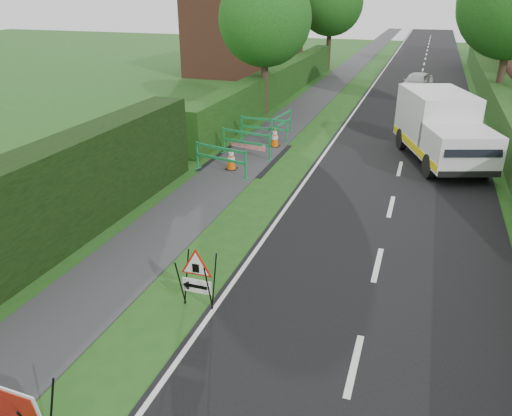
# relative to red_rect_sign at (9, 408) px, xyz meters

# --- Properties ---
(ground) EXTENTS (120.00, 120.00, 0.00)m
(ground) POSITION_rel_red_rect_sign_xyz_m (1.79, 1.99, -0.54)
(ground) COLOR #1F4E16
(ground) RESTS_ON ground
(road_surface) EXTENTS (6.00, 90.00, 0.02)m
(road_surface) POSITION_rel_red_rect_sign_xyz_m (4.29, 36.99, -0.54)
(road_surface) COLOR black
(road_surface) RESTS_ON ground
(footpath) EXTENTS (2.00, 90.00, 0.02)m
(footpath) POSITION_rel_red_rect_sign_xyz_m (-1.21, 36.99, -0.54)
(footpath) COLOR #2D2D30
(footpath) RESTS_ON ground
(hedge_west_far) EXTENTS (1.00, 24.00, 1.80)m
(hedge_west_far) POSITION_rel_red_rect_sign_xyz_m (-3.21, 23.99, -0.54)
(hedge_west_far) COLOR #14380F
(hedge_west_far) RESTS_ON ground
(hedge_east) EXTENTS (1.20, 50.00, 1.50)m
(hedge_east) POSITION_rel_red_rect_sign_xyz_m (8.29, 17.99, -0.54)
(hedge_east) COLOR #14380F
(hedge_east) RESTS_ON ground
(house_west) EXTENTS (7.50, 7.40, 7.88)m
(house_west) POSITION_rel_red_rect_sign_xyz_m (-8.21, 31.99, 2.35)
(house_west) COLOR brown
(house_west) RESTS_ON ground
(tree_nw) EXTENTS (4.40, 4.40, 6.70)m
(tree_nw) POSITION_rel_red_rect_sign_xyz_m (-2.81, 19.99, 3.94)
(tree_nw) COLOR #2D2116
(tree_nw) RESTS_ON ground
(tree_fw) EXTENTS (4.80, 4.80, 7.24)m
(tree_fw) POSITION_rel_red_rect_sign_xyz_m (-2.81, 35.99, 4.28)
(tree_fw) COLOR #2D2116
(tree_fw) RESTS_ON ground
(tree_fe) EXTENTS (4.20, 4.20, 6.33)m
(tree_fe) POSITION_rel_red_rect_sign_xyz_m (8.19, 39.99, 3.68)
(tree_fe) COLOR #2D2116
(tree_fe) RESTS_ON ground
(red_rect_sign) EXTENTS (1.14, 0.71, 0.95)m
(red_rect_sign) POSITION_rel_red_rect_sign_xyz_m (0.00, 0.00, 0.00)
(red_rect_sign) COLOR black
(red_rect_sign) RESTS_ON ground
(triangle_sign) EXTENTS (0.75, 0.75, 1.10)m
(triangle_sign) POSITION_rel_red_rect_sign_xyz_m (1.07, 3.68, 0.22)
(triangle_sign) COLOR black
(triangle_sign) RESTS_ON ground
(works_van) EXTENTS (3.64, 5.59, 2.39)m
(works_van) POSITION_rel_red_rect_sign_xyz_m (5.50, 14.90, 0.72)
(works_van) COLOR silver
(works_van) RESTS_ON ground
(traffic_cone_0) EXTENTS (0.38, 0.38, 0.79)m
(traffic_cone_0) POSITION_rel_red_rect_sign_xyz_m (6.89, 14.11, -0.15)
(traffic_cone_0) COLOR black
(traffic_cone_0) RESTS_ON ground
(traffic_cone_1) EXTENTS (0.38, 0.38, 0.79)m
(traffic_cone_1) POSITION_rel_red_rect_sign_xyz_m (6.98, 15.83, -0.15)
(traffic_cone_1) COLOR black
(traffic_cone_1) RESTS_ON ground
(traffic_cone_2) EXTENTS (0.38, 0.38, 0.79)m
(traffic_cone_2) POSITION_rel_red_rect_sign_xyz_m (6.92, 18.43, -0.15)
(traffic_cone_2) COLOR black
(traffic_cone_2) RESTS_ON ground
(traffic_cone_3) EXTENTS (0.38, 0.38, 0.79)m
(traffic_cone_3) POSITION_rel_red_rect_sign_xyz_m (-1.28, 11.56, -0.15)
(traffic_cone_3) COLOR black
(traffic_cone_3) RESTS_ON ground
(traffic_cone_4) EXTENTS (0.38, 0.38, 0.79)m
(traffic_cone_4) POSITION_rel_red_rect_sign_xyz_m (-0.64, 14.67, -0.15)
(traffic_cone_4) COLOR black
(traffic_cone_4) RESTS_ON ground
(ped_barrier_0) EXTENTS (2.08, 0.82, 1.00)m
(ped_barrier_0) POSITION_rel_red_rect_sign_xyz_m (-1.43, 10.99, 0.09)
(ped_barrier_0) COLOR #177F40
(ped_barrier_0) RESTS_ON ground
(ped_barrier_1) EXTENTS (2.09, 0.74, 1.00)m
(ped_barrier_1) POSITION_rel_red_rect_sign_xyz_m (-1.28, 13.09, 0.09)
(ped_barrier_1) COLOR #177F40
(ped_barrier_1) RESTS_ON ground
(ped_barrier_2) EXTENTS (2.07, 0.43, 1.00)m
(ped_barrier_2) POSITION_rel_red_rect_sign_xyz_m (-1.29, 15.27, 0.09)
(ped_barrier_2) COLOR #177F40
(ped_barrier_2) RESTS_ON ground
(ped_barrier_3) EXTENTS (0.60, 2.09, 1.00)m
(ped_barrier_3) POSITION_rel_red_rect_sign_xyz_m (-0.81, 16.16, 0.09)
(ped_barrier_3) COLOR #177F40
(ped_barrier_3) RESTS_ON ground
(redwhite_plank) EXTENTS (1.47, 0.37, 0.25)m
(redwhite_plank) POSITION_rel_red_rect_sign_xyz_m (-1.21, 13.08, -0.54)
(redwhite_plank) COLOR red
(redwhite_plank) RESTS_ON ground
(hatchback_car) EXTENTS (2.11, 3.71, 1.19)m
(hatchback_car) POSITION_rel_red_rect_sign_xyz_m (4.17, 28.33, 0.05)
(hatchback_car) COLOR white
(hatchback_car) RESTS_ON ground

